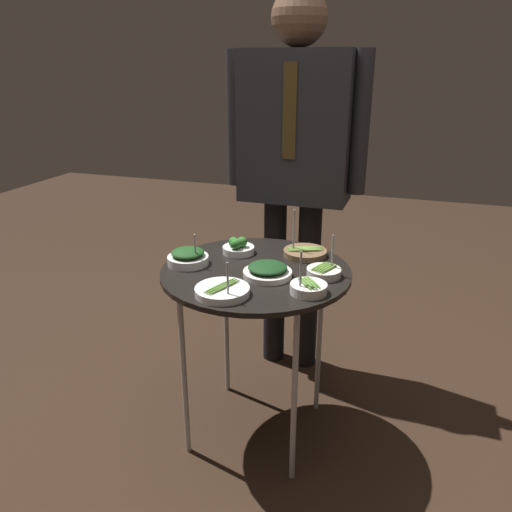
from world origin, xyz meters
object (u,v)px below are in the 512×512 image
at_px(serving_cart, 256,282).
at_px(bowl_broccoli_far_rim, 238,247).
at_px(bowl_spinach_back_right, 188,257).
at_px(bowl_asparagus_front_center, 324,272).
at_px(bowl_asparagus_mid_left, 222,291).
at_px(bowl_spinach_front_left, 268,271).
at_px(bowl_asparagus_back_left, 305,252).
at_px(bowl_asparagus_mid_right, 308,288).
at_px(waiter_figure, 295,147).

relative_size(serving_cart, bowl_broccoli_far_rim, 5.73).
height_order(bowl_spinach_back_right, bowl_asparagus_front_center, bowl_asparagus_front_center).
height_order(bowl_spinach_back_right, bowl_asparagus_mid_left, bowl_asparagus_mid_left).
height_order(serving_cart, bowl_broccoli_far_rim, bowl_broccoli_far_rim).
bearing_deg(bowl_asparagus_mid_left, bowl_spinach_front_left, 63.50).
bearing_deg(bowl_asparagus_front_center, bowl_spinach_front_left, -160.76).
bearing_deg(bowl_asparagus_back_left, bowl_asparagus_mid_left, -111.82).
height_order(bowl_asparagus_mid_right, waiter_figure, waiter_figure).
bearing_deg(waiter_figure, bowl_asparagus_mid_right, -71.26).
distance_m(bowl_broccoli_far_rim, bowl_spinach_back_right, 0.21).
distance_m(bowl_broccoli_far_rim, bowl_asparagus_mid_right, 0.42).
distance_m(bowl_broccoli_far_rim, waiter_figure, 0.53).
height_order(bowl_broccoli_far_rim, bowl_spinach_back_right, bowl_spinach_back_right).
height_order(bowl_asparagus_back_left, bowl_asparagus_front_center, bowl_asparagus_back_left).
relative_size(bowl_spinach_front_left, bowl_spinach_back_right, 1.13).
xyz_separation_m(bowl_spinach_front_left, bowl_asparagus_back_left, (0.08, 0.23, -0.01)).
bearing_deg(serving_cart, bowl_asparagus_back_left, 54.31).
xyz_separation_m(bowl_spinach_front_left, waiter_figure, (-0.06, 0.58, 0.33)).
bearing_deg(bowl_spinach_front_left, bowl_asparagus_mid_right, -27.71).
xyz_separation_m(bowl_broccoli_far_rim, bowl_spinach_front_left, (0.17, -0.17, -0.00)).
xyz_separation_m(bowl_broccoli_far_rim, bowl_asparagus_front_center, (0.36, -0.11, -0.01)).
height_order(bowl_broccoli_far_rim, waiter_figure, waiter_figure).
relative_size(serving_cart, waiter_figure, 0.42).
height_order(bowl_spinach_front_left, bowl_asparagus_mid_left, bowl_asparagus_mid_left).
bearing_deg(bowl_broccoli_far_rim, bowl_asparagus_front_center, -17.36).
relative_size(serving_cart, bowl_asparagus_mid_right, 4.72).
distance_m(bowl_spinach_front_left, bowl_spinach_back_right, 0.31).
xyz_separation_m(bowl_asparagus_back_left, bowl_asparagus_front_center, (0.11, -0.17, 0.00)).
xyz_separation_m(serving_cart, bowl_asparagus_mid_right, (0.22, -0.13, 0.07)).
bearing_deg(bowl_spinach_back_right, bowl_spinach_front_left, -2.90).
bearing_deg(bowl_spinach_back_right, bowl_asparagus_back_left, 29.72).
bearing_deg(bowl_asparagus_mid_right, bowl_spinach_back_right, 167.87).
distance_m(bowl_asparagus_back_left, bowl_asparagus_mid_right, 0.33).
relative_size(bowl_spinach_front_left, waiter_figure, 0.10).
relative_size(bowl_spinach_back_right, bowl_asparagus_mid_left, 0.86).
relative_size(bowl_asparagus_front_center, waiter_figure, 0.09).
height_order(bowl_spinach_front_left, waiter_figure, waiter_figure).
height_order(bowl_asparagus_back_left, bowl_asparagus_mid_right, bowl_asparagus_back_left).
bearing_deg(bowl_asparagus_mid_right, bowl_broccoli_far_rim, 142.19).
bearing_deg(bowl_asparagus_front_center, bowl_broccoli_far_rim, 162.64).
height_order(bowl_asparagus_mid_left, bowl_asparagus_front_center, bowl_asparagus_front_center).
bearing_deg(waiter_figure, bowl_asparagus_front_center, -64.51).
bearing_deg(bowl_asparagus_front_center, bowl_asparagus_back_left, 122.17).
distance_m(bowl_asparagus_mid_left, bowl_asparagus_mid_right, 0.27).
bearing_deg(waiter_figure, bowl_asparagus_back_left, -68.14).
xyz_separation_m(serving_cart, bowl_asparagus_mid_left, (-0.03, -0.23, 0.06)).
distance_m(bowl_asparagus_back_left, bowl_asparagus_mid_left, 0.45).
xyz_separation_m(serving_cart, bowl_broccoli_far_rim, (-0.11, 0.13, 0.08)).
relative_size(serving_cart, bowl_asparagus_mid_left, 4.00).
relative_size(bowl_asparagus_mid_right, bowl_asparagus_front_center, 1.03).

